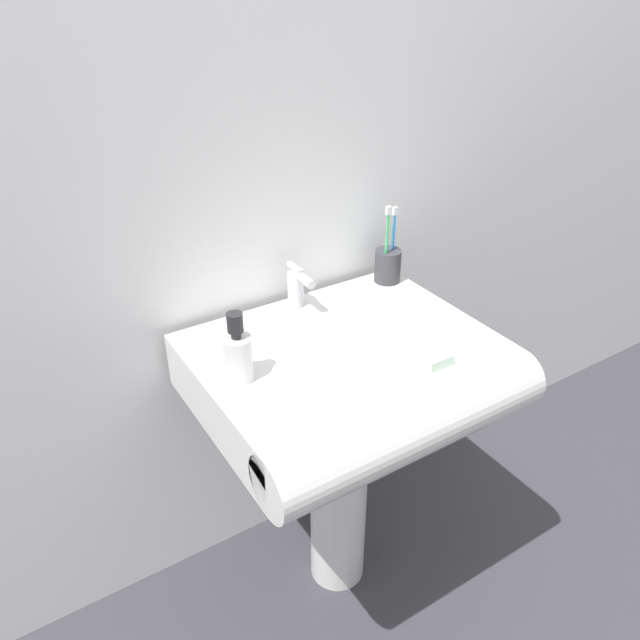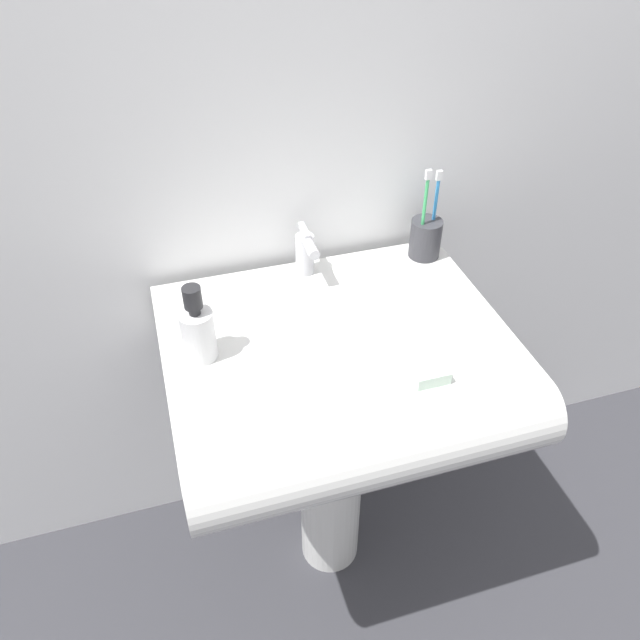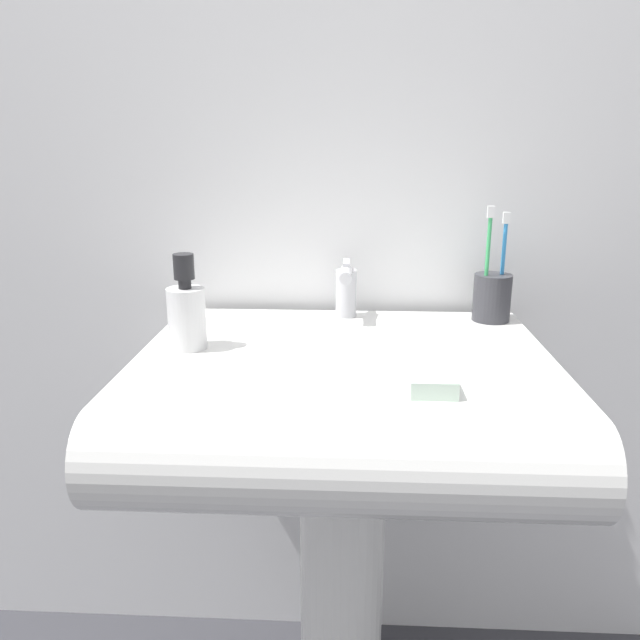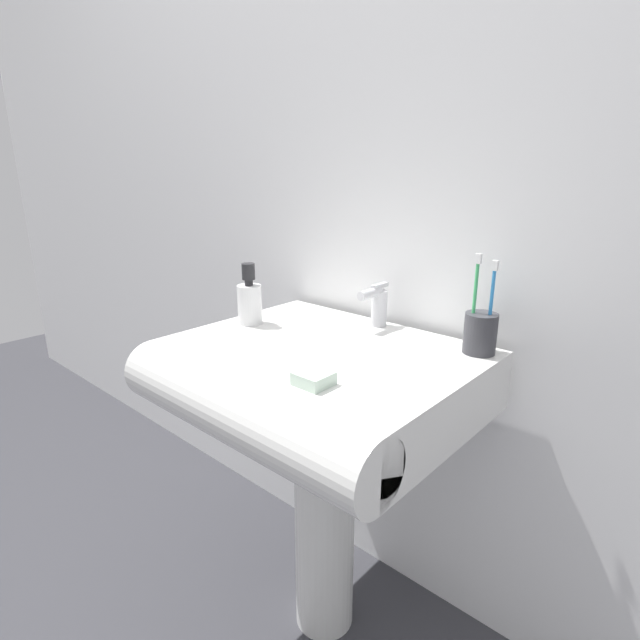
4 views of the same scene
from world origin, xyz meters
The scene contains 8 objects.
ground_plane centered at (0.00, 0.00, 0.00)m, with size 6.00×6.00×0.00m, color #38383D.
wall_back centered at (0.00, 0.28, 1.20)m, with size 5.00×0.05×2.40m, color white.
sink_pedestal centered at (0.00, 0.00, 0.31)m, with size 0.15×0.15×0.62m, color white.
sink_basin centered at (0.00, -0.05, 0.69)m, with size 0.64×0.54×0.13m.
faucet centered at (0.00, 0.19, 0.81)m, with size 0.04×0.10×0.11m.
toothbrush_cup centered at (0.27, 0.18, 0.80)m, with size 0.07×0.07×0.21m.
soap_bottle centered at (-0.25, 0.00, 0.81)m, with size 0.06×0.06×0.15m.
bar_soap centered at (0.12, -0.16, 0.76)m, with size 0.06×0.06×0.02m, color silver.
Camera 4 is at (0.67, -0.77, 1.12)m, focal length 28.00 mm.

